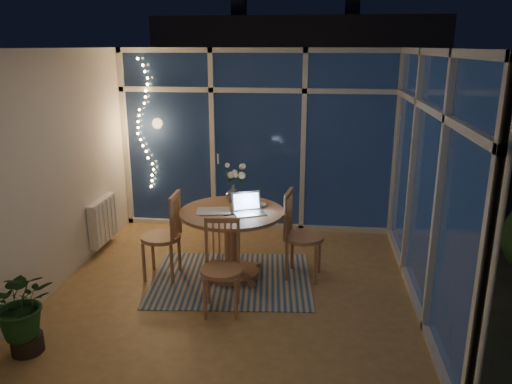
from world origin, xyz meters
TOP-DOWN VIEW (x-y plane):
  - floor at (0.00, 0.00)m, footprint 4.00×4.00m
  - ceiling at (0.00, 0.00)m, footprint 4.00×4.00m
  - wall_back at (0.00, 2.00)m, footprint 4.00×0.04m
  - wall_front at (0.00, -2.00)m, footprint 4.00×0.04m
  - wall_left at (-2.00, 0.00)m, footprint 0.04×4.00m
  - wall_right at (2.00, 0.00)m, footprint 0.04×4.00m
  - window_wall_back at (0.00, 1.96)m, footprint 4.00×0.10m
  - window_wall_right at (1.96, 0.00)m, footprint 0.10×4.00m
  - radiator at (-1.94, 0.90)m, footprint 0.10×0.70m
  - fairy_lights at (-1.65, 1.88)m, footprint 0.24×0.10m
  - garden_patio at (0.50, 5.00)m, footprint 12.00×6.00m
  - garden_fence at (0.00, 5.50)m, footprint 11.00×0.08m
  - neighbour_roof at (0.30, 8.50)m, footprint 7.00×3.00m
  - garden_shrubs at (-0.80, 3.40)m, footprint 0.90×0.90m
  - rug at (-0.09, 0.17)m, footprint 1.96×1.63m
  - dining_table at (-0.09, 0.27)m, footprint 1.30×1.30m
  - chair_left at (-0.91, 0.16)m, footprint 0.48×0.48m
  - chair_right at (0.73, 0.36)m, footprint 0.55×0.55m
  - chair_front at (-0.06, -0.56)m, footprint 0.49×0.49m
  - laptop at (0.12, 0.18)m, footprint 0.42×0.40m
  - flower_vase at (-0.13, 0.61)m, footprint 0.22×0.22m
  - bowl at (0.21, 0.46)m, footprint 0.17×0.17m
  - newspapers at (-0.30, 0.21)m, footprint 0.43×0.37m
  - phone at (-0.10, 0.13)m, footprint 0.14×0.11m
  - potted_plant at (-1.65, -1.46)m, footprint 0.67×0.63m

SIDE VIEW (x-z plane):
  - garden_patio at x=0.50m, z-range -0.11..-0.01m
  - floor at x=0.00m, z-range 0.00..0.00m
  - rug at x=-0.09m, z-range 0.00..0.01m
  - potted_plant at x=-1.65m, z-range 0.00..0.76m
  - radiator at x=-1.94m, z-range 0.11..0.69m
  - dining_table at x=-0.09m, z-range 0.00..0.82m
  - garden_shrubs at x=-0.80m, z-range 0.00..0.90m
  - chair_front at x=-0.06m, z-range 0.00..0.97m
  - chair_left at x=-0.91m, z-range 0.00..1.04m
  - chair_right at x=0.73m, z-range 0.00..1.05m
  - phone at x=-0.10m, z-range 0.82..0.83m
  - newspapers at x=-0.30m, z-range 0.82..0.83m
  - bowl at x=0.21m, z-range 0.82..0.85m
  - garden_fence at x=0.00m, z-range 0.00..1.80m
  - flower_vase at x=-0.13m, z-range 0.82..1.03m
  - laptop at x=0.12m, z-range 0.82..1.06m
  - wall_back at x=0.00m, z-range 0.00..2.60m
  - wall_front at x=0.00m, z-range 0.00..2.60m
  - wall_left at x=-2.00m, z-range 0.00..2.60m
  - wall_right at x=2.00m, z-range 0.00..2.60m
  - window_wall_back at x=0.00m, z-range 0.00..2.60m
  - window_wall_right at x=1.96m, z-range 0.00..2.60m
  - fairy_lights at x=-1.65m, z-range 0.60..2.45m
  - neighbour_roof at x=0.30m, z-range 1.10..3.30m
  - ceiling at x=0.00m, z-range 2.60..2.60m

